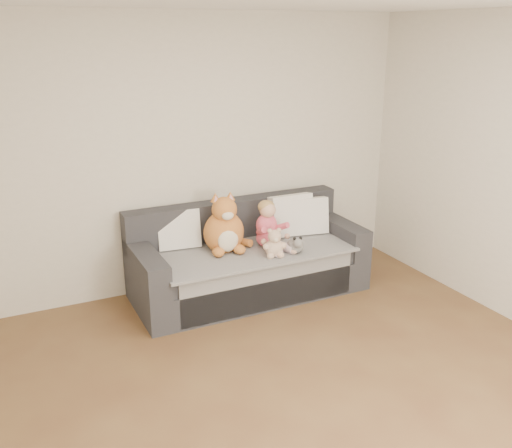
{
  "coord_description": "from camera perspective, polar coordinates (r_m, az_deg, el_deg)",
  "views": [
    {
      "loc": [
        -1.73,
        -2.55,
        2.41
      ],
      "look_at": [
        0.41,
        1.87,
        0.75
      ],
      "focal_mm": 40.0,
      "sensor_mm": 36.0,
      "label": 1
    }
  ],
  "objects": [
    {
      "name": "room_shell",
      "position": [
        3.61,
        4.21,
        0.74
      ],
      "size": [
        5.0,
        5.0,
        5.0
      ],
      "color": "brown",
      "rests_on": "ground"
    },
    {
      "name": "sofa",
      "position": [
        5.5,
        -0.87,
        -3.78
      ],
      "size": [
        2.2,
        0.94,
        0.85
      ],
      "color": "#26272B",
      "rests_on": "ground"
    },
    {
      "name": "cushion_left",
      "position": [
        5.38,
        -7.78,
        -0.5
      ],
      "size": [
        0.42,
        0.22,
        0.38
      ],
      "rotation": [
        0.0,
        0.0,
        -0.11
      ],
      "color": "silver",
      "rests_on": "sofa"
    },
    {
      "name": "cushion_right_back",
      "position": [
        5.69,
        3.54,
        0.9
      ],
      "size": [
        0.45,
        0.21,
        0.42
      ],
      "rotation": [
        0.0,
        0.0,
        -0.01
      ],
      "color": "silver",
      "rests_on": "sofa"
    },
    {
      "name": "cushion_right_front",
      "position": [
        5.74,
        5.21,
        0.81
      ],
      "size": [
        0.43,
        0.25,
        0.38
      ],
      "rotation": [
        0.0,
        0.0,
        -0.2
      ],
      "color": "silver",
      "rests_on": "sofa"
    },
    {
      "name": "toddler",
      "position": [
        5.35,
        1.3,
        -0.38
      ],
      "size": [
        0.32,
        0.46,
        0.46
      ],
      "rotation": [
        0.0,
        0.0,
        0.12
      ],
      "color": "#E45073",
      "rests_on": "sofa"
    },
    {
      "name": "plush_cat",
      "position": [
        5.26,
        -3.16,
        -0.48
      ],
      "size": [
        0.46,
        0.39,
        0.58
      ],
      "rotation": [
        0.0,
        0.0,
        -0.1
      ],
      "color": "#BD652A",
      "rests_on": "sofa"
    },
    {
      "name": "teddy_bear",
      "position": [
        5.14,
        1.85,
        -2.13
      ],
      "size": [
        0.22,
        0.17,
        0.28
      ],
      "rotation": [
        0.0,
        0.0,
        -0.22
      ],
      "color": "tan",
      "rests_on": "sofa"
    },
    {
      "name": "plush_cow",
      "position": [
        5.25,
        3.98,
        -2.14
      ],
      "size": [
        0.14,
        0.22,
        0.18
      ],
      "rotation": [
        0.0,
        0.0,
        -0.22
      ],
      "color": "white",
      "rests_on": "sofa"
    },
    {
      "name": "sippy_cup",
      "position": [
        5.21,
        1.77,
        -2.52
      ],
      "size": [
        0.09,
        0.07,
        0.1
      ],
      "rotation": [
        0.0,
        0.0,
        0.4
      ],
      "color": "#6B3797",
      "rests_on": "sofa"
    }
  ]
}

